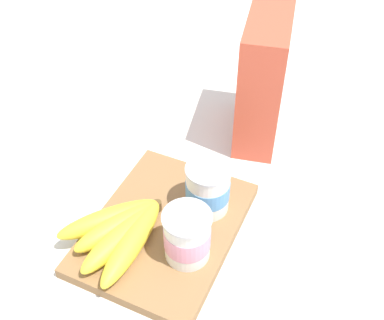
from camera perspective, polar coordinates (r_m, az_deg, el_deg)
name	(u,v)px	position (r m, az deg, el deg)	size (l,w,h in m)	color
ground_plane	(165,232)	(0.78, -3.24, -8.59)	(2.40, 2.40, 0.00)	silver
cutting_board	(165,228)	(0.77, -3.27, -8.13)	(0.29, 0.22, 0.02)	olive
cereal_box	(263,81)	(0.89, 8.44, 9.35)	(0.17, 0.08, 0.24)	#D85138
yogurt_cup_front	(208,188)	(0.76, 1.89, -3.39)	(0.07, 0.07, 0.09)	white
yogurt_cup_back	(187,236)	(0.70, -0.58, -9.06)	(0.07, 0.07, 0.09)	white
banana_bunch	(120,231)	(0.74, -8.59, -8.35)	(0.18, 0.14, 0.04)	yellow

